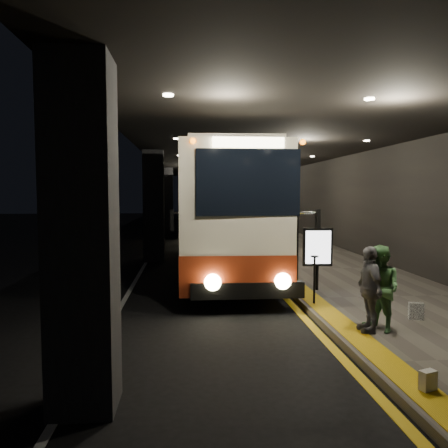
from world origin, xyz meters
name	(u,v)px	position (x,y,z in m)	size (l,w,h in m)	color
ground	(194,280)	(0.00, 0.00, 0.00)	(90.00, 90.00, 0.00)	black
lane_line_white	(149,257)	(-1.80, 5.00, 0.01)	(0.12, 50.00, 0.01)	silver
kerb_stripe_yellow	(246,256)	(2.35, 5.00, 0.01)	(0.18, 50.00, 0.01)	gold
sidewalk	(301,254)	(4.75, 5.00, 0.07)	(4.50, 50.00, 0.15)	#514C44
tactile_strip	(258,252)	(2.85, 5.00, 0.16)	(0.50, 50.00, 0.01)	gold
terminal_wall	(352,187)	(7.00, 5.00, 3.00)	(0.10, 50.00, 6.00)	black
support_columns	(154,206)	(-1.50, 4.00, 2.20)	(0.80, 24.80, 4.40)	black
canopy	(250,149)	(2.50, 5.00, 4.60)	(9.00, 50.00, 0.40)	black
coach_main	(224,216)	(1.14, 2.15, 1.89)	(3.04, 12.75, 3.95)	beige
coach_second	(203,205)	(0.97, 18.00, 1.85)	(3.17, 12.37, 3.85)	beige
passenger_boarding	(280,250)	(2.80, 0.30, 0.89)	(0.54, 0.36, 1.49)	#C6605C
passenger_waiting_green	(381,288)	(3.40, -5.77, 0.96)	(0.78, 0.48, 1.61)	#4A8248
passenger_waiting_grey	(369,289)	(3.17, -5.79, 0.95)	(0.94, 0.48, 1.61)	#525056
bag_polka	(416,311)	(4.47, -5.12, 0.32)	(0.28, 0.12, 0.35)	black
bag_plain	(428,381)	(2.93, -8.23, 0.28)	(0.22, 0.13, 0.27)	beige
info_sign	(318,248)	(3.26, -2.28, 1.26)	(0.79, 0.17, 1.66)	black
stanchion_post	(314,280)	(2.75, -3.72, 0.71)	(0.05, 0.05, 1.12)	black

